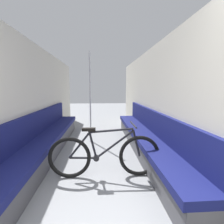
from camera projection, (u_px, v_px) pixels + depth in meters
name	position (u px, v px, depth m)	size (l,w,h in m)	color
wall_left	(27.00, 100.00, 3.26)	(0.10, 8.82, 2.26)	beige
wall_right	(162.00, 100.00, 3.44)	(0.10, 8.82, 2.26)	beige
bench_seat_row_left	(47.00, 141.00, 3.57)	(0.49, 4.52, 0.88)	#4C4C51
bench_seat_row_right	(145.00, 139.00, 3.71)	(0.49, 4.52, 0.88)	#4C4C51
bicycle	(105.00, 155.00, 2.65)	(1.70, 0.46, 0.82)	black
grab_pole_near	(90.00, 99.00, 4.34)	(0.08, 0.08, 2.24)	gray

